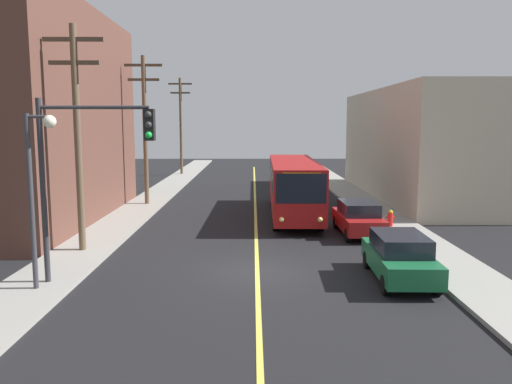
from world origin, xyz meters
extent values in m
plane|color=black|center=(0.00, 0.00, 0.00)|extent=(120.00, 120.00, 0.00)
cube|color=gray|center=(-7.25, 10.00, 0.07)|extent=(2.50, 90.00, 0.15)
cube|color=gray|center=(7.25, 10.00, 0.07)|extent=(2.50, 90.00, 0.15)
cube|color=#D8CC4C|center=(0.00, 15.00, 0.01)|extent=(0.16, 60.00, 0.01)
cube|color=brown|center=(-13.50, 9.86, 5.71)|extent=(10.00, 16.61, 11.41)
cube|color=black|center=(-8.54, 9.86, 1.60)|extent=(0.06, 11.63, 1.30)
cube|color=black|center=(-8.54, 9.86, 4.80)|extent=(0.06, 11.63, 1.30)
cube|color=black|center=(-8.54, 9.86, 8.00)|extent=(0.06, 11.63, 1.30)
cube|color=beige|center=(14.50, 18.93, 3.86)|extent=(12.00, 21.09, 7.72)
cube|color=black|center=(8.54, 18.93, 1.60)|extent=(0.06, 14.76, 1.30)
cube|color=black|center=(8.54, 18.93, 4.80)|extent=(0.06, 14.76, 1.30)
cube|color=maroon|center=(2.20, 11.34, 1.83)|extent=(2.78, 12.05, 2.75)
cube|color=black|center=(2.09, 5.36, 2.35)|extent=(2.35, 0.12, 1.40)
cube|color=black|center=(2.31, 17.32, 2.45)|extent=(2.30, 0.12, 1.10)
cube|color=black|center=(0.95, 11.36, 2.35)|extent=(0.25, 10.20, 1.10)
cube|color=black|center=(3.45, 11.31, 2.35)|extent=(0.25, 10.20, 1.10)
cube|color=orange|center=(2.09, 5.37, 2.95)|extent=(1.79, 0.09, 0.30)
sphere|color=#F9D872|center=(1.19, 5.34, 0.90)|extent=(0.24, 0.24, 0.24)
sphere|color=#F9D872|center=(2.98, 5.30, 0.90)|extent=(0.24, 0.24, 0.24)
cylinder|color=black|center=(1.00, 7.16, 0.50)|extent=(0.32, 1.01, 1.00)
cylinder|color=black|center=(3.24, 7.12, 0.50)|extent=(0.32, 1.01, 1.00)
cylinder|color=black|center=(1.14, 14.86, 0.50)|extent=(0.32, 1.01, 1.00)
cylinder|color=black|center=(3.39, 14.82, 0.50)|extent=(0.32, 1.01, 1.00)
cube|color=#196038|center=(4.86, -1.16, 0.67)|extent=(1.93, 4.45, 0.70)
cube|color=black|center=(4.86, -1.16, 1.32)|extent=(1.70, 2.51, 0.60)
cylinder|color=black|center=(4.01, -2.64, 0.32)|extent=(0.24, 0.65, 0.64)
cylinder|color=black|center=(5.61, -2.68, 0.32)|extent=(0.24, 0.65, 0.64)
cylinder|color=black|center=(4.10, 0.36, 0.32)|extent=(0.24, 0.65, 0.64)
cylinder|color=black|center=(5.70, 0.31, 0.32)|extent=(0.24, 0.65, 0.64)
cube|color=maroon|center=(4.92, 6.08, 0.67)|extent=(1.88, 4.43, 0.70)
cube|color=black|center=(4.92, 6.08, 1.32)|extent=(1.66, 2.49, 0.60)
cylinder|color=black|center=(4.15, 4.56, 0.32)|extent=(0.23, 0.64, 0.64)
cylinder|color=black|center=(5.75, 4.59, 0.32)|extent=(0.23, 0.64, 0.64)
cylinder|color=black|center=(4.10, 7.56, 0.32)|extent=(0.23, 0.64, 0.64)
cylinder|color=black|center=(5.70, 7.59, 0.32)|extent=(0.23, 0.64, 0.64)
cylinder|color=brown|center=(-7.23, 2.67, 4.69)|extent=(0.28, 0.28, 9.08)
cube|color=#4C3D2D|center=(-7.23, 2.67, 8.63)|extent=(2.40, 0.16, 0.16)
cube|color=#4C3D2D|center=(-7.23, 2.67, 7.73)|extent=(2.00, 0.16, 0.16)
cylinder|color=brown|center=(-7.08, 15.02, 4.87)|extent=(0.28, 0.28, 9.45)
cube|color=#4C3D2D|center=(-7.08, 15.02, 9.00)|extent=(2.40, 0.16, 0.16)
cube|color=#4C3D2D|center=(-7.08, 15.02, 8.10)|extent=(2.00, 0.16, 0.16)
cylinder|color=brown|center=(-7.56, 35.05, 5.05)|extent=(0.28, 0.28, 9.80)
cube|color=#4C3D2D|center=(-7.56, 35.05, 9.35)|extent=(2.40, 0.16, 0.16)
cube|color=#4C3D2D|center=(-7.56, 35.05, 8.45)|extent=(2.00, 0.16, 0.16)
cylinder|color=#2D2D33|center=(-6.95, -1.67, 3.15)|extent=(0.18, 0.18, 6.00)
cylinder|color=#2D2D33|center=(-5.20, -1.67, 5.85)|extent=(3.50, 0.12, 0.12)
cube|color=black|center=(-3.45, -1.67, 5.30)|extent=(0.32, 0.36, 1.00)
sphere|color=#2D2D2D|center=(-3.45, -1.86, 5.62)|extent=(0.22, 0.22, 0.22)
sphere|color=#2D2D2D|center=(-3.45, -1.86, 5.30)|extent=(0.22, 0.22, 0.22)
sphere|color=green|center=(-3.45, -1.86, 4.98)|extent=(0.22, 0.22, 0.22)
cylinder|color=#38383D|center=(-7.05, -2.37, 2.90)|extent=(0.16, 0.16, 5.50)
cylinder|color=#38383D|center=(-6.70, -2.37, 5.55)|extent=(0.70, 0.10, 0.10)
sphere|color=#EAE5C6|center=(-6.35, -2.37, 5.40)|extent=(0.40, 0.40, 0.40)
cylinder|color=red|center=(6.85, 7.47, 0.50)|extent=(0.26, 0.26, 0.70)
sphere|color=gold|center=(6.85, 7.47, 0.87)|extent=(0.24, 0.24, 0.24)
cylinder|color=red|center=(6.69, 7.47, 0.60)|extent=(0.12, 0.10, 0.10)
cylinder|color=red|center=(7.01, 7.47, 0.60)|extent=(0.12, 0.10, 0.10)
camera|label=1|loc=(-0.16, -18.15, 5.34)|focal=35.97mm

